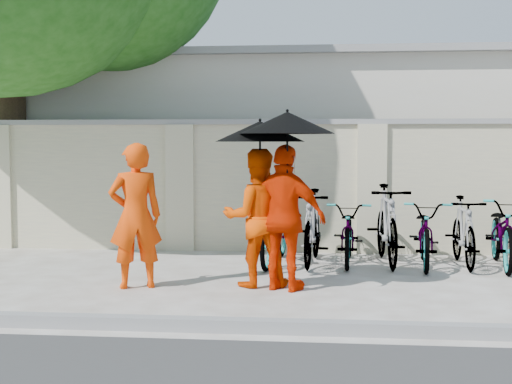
{
  "coord_description": "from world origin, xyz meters",
  "views": [
    {
      "loc": [
        1.31,
        -8.02,
        1.72
      ],
      "look_at": [
        0.43,
        0.84,
        1.1
      ],
      "focal_mm": 50.0,
      "sensor_mm": 36.0,
      "label": 1
    }
  ],
  "objects": [
    {
      "name": "bike_0",
      "position": [
        0.59,
        1.99,
        0.51
      ],
      "size": [
        0.85,
        1.98,
        1.01
      ],
      "primitive_type": "imported",
      "rotation": [
        0.0,
        0.0,
        -0.09
      ],
      "color": "slate",
      "rests_on": "ground"
    },
    {
      "name": "bike_1",
      "position": [
        1.11,
        1.96,
        0.53
      ],
      "size": [
        0.65,
        1.8,
        1.06
      ],
      "primitive_type": "imported",
      "rotation": [
        0.0,
        0.0,
        -0.09
      ],
      "color": "slate",
      "rests_on": "ground"
    },
    {
      "name": "monk_right",
      "position": [
        0.84,
        0.17,
        0.85
      ],
      "size": [
        1.08,
        0.79,
        1.7
      ],
      "primitive_type": "imported",
      "rotation": [
        0.0,
        0.0,
        2.72
      ],
      "color": "red",
      "rests_on": "ground"
    },
    {
      "name": "kerb",
      "position": [
        0.0,
        -1.7,
        0.06
      ],
      "size": [
        40.0,
        0.16,
        0.12
      ],
      "primitive_type": "cube",
      "color": "gray",
      "rests_on": "ground"
    },
    {
      "name": "building_behind",
      "position": [
        2.0,
        7.0,
        1.6
      ],
      "size": [
        14.0,
        6.0,
        3.2
      ],
      "primitive_type": "cube",
      "color": "beige",
      "rests_on": "ground"
    },
    {
      "name": "monk_left",
      "position": [
        -0.93,
        0.15,
        0.86
      ],
      "size": [
        0.73,
        0.62,
        1.72
      ],
      "primitive_type": "imported",
      "rotation": [
        0.0,
        0.0,
        3.52
      ],
      "color": "#F54005",
      "rests_on": "ground"
    },
    {
      "name": "ground",
      "position": [
        0.0,
        0.0,
        0.0
      ],
      "size": [
        80.0,
        80.0,
        0.0
      ],
      "primitive_type": "plane",
      "color": "silver"
    },
    {
      "name": "bike_2",
      "position": [
        1.63,
        2.06,
        0.45
      ],
      "size": [
        0.68,
        1.74,
        0.9
      ],
      "primitive_type": "imported",
      "rotation": [
        0.0,
        0.0,
        -0.05
      ],
      "color": "slate",
      "rests_on": "ground"
    },
    {
      "name": "monk_center",
      "position": [
        0.48,
        0.39,
        0.82
      ],
      "size": [
        0.93,
        0.8,
        1.65
      ],
      "primitive_type": "imported",
      "rotation": [
        0.0,
        0.0,
        3.39
      ],
      "color": "#E74100",
      "rests_on": "ground"
    },
    {
      "name": "parasol_right",
      "position": [
        0.86,
        0.09,
        1.94
      ],
      "size": [
        1.09,
        1.09,
        1.11
      ],
      "color": "black",
      "rests_on": "ground"
    },
    {
      "name": "bike_4",
      "position": [
        2.68,
        1.94,
        0.47
      ],
      "size": [
        0.77,
        1.82,
        0.93
      ],
      "primitive_type": "imported",
      "rotation": [
        0.0,
        0.0,
        -0.09
      ],
      "color": "slate",
      "rests_on": "ground"
    },
    {
      "name": "parasol_center",
      "position": [
        0.53,
        0.31,
        1.85
      ],
      "size": [
        1.05,
        1.05,
        1.04
      ],
      "color": "black",
      "rests_on": "ground"
    },
    {
      "name": "bike_3",
      "position": [
        2.16,
        2.07,
        0.56
      ],
      "size": [
        0.63,
        1.9,
        1.13
      ],
      "primitive_type": "imported",
      "rotation": [
        0.0,
        0.0,
        0.05
      ],
      "color": "slate",
      "rests_on": "ground"
    },
    {
      "name": "compound_wall",
      "position": [
        1.0,
        3.2,
        1.0
      ],
      "size": [
        20.0,
        0.3,
        2.0
      ],
      "primitive_type": "cube",
      "color": "beige",
      "rests_on": "ground"
    },
    {
      "name": "bike_5",
      "position": [
        3.2,
        2.01,
        0.49
      ],
      "size": [
        0.46,
        1.62,
        0.97
      ],
      "primitive_type": "imported",
      "rotation": [
        0.0,
        0.0,
        -0.0
      ],
      "color": "slate",
      "rests_on": "ground"
    },
    {
      "name": "bike_6",
      "position": [
        3.72,
        1.96,
        0.49
      ],
      "size": [
        0.83,
        1.92,
        0.98
      ],
      "primitive_type": "imported",
      "rotation": [
        0.0,
        0.0,
        -0.1
      ],
      "color": "slate",
      "rests_on": "ground"
    }
  ]
}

